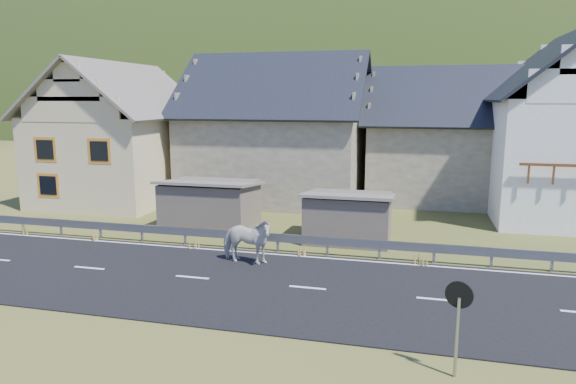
# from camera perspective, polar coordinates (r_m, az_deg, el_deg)

# --- Properties ---
(ground) EXTENTS (160.00, 160.00, 0.00)m
(ground) POSITION_cam_1_polar(r_m,az_deg,el_deg) (17.96, -10.58, -9.43)
(ground) COLOR #3B441B
(ground) RESTS_ON ground
(road) EXTENTS (60.00, 7.00, 0.04)m
(road) POSITION_cam_1_polar(r_m,az_deg,el_deg) (17.95, -10.58, -9.37)
(road) COLOR black
(road) RESTS_ON ground
(lane_markings) EXTENTS (60.00, 6.60, 0.01)m
(lane_markings) POSITION_cam_1_polar(r_m,az_deg,el_deg) (17.95, -10.58, -9.29)
(lane_markings) COLOR silver
(lane_markings) RESTS_ON road
(guardrail) EXTENTS (28.10, 0.09, 0.75)m
(guardrail) POSITION_cam_1_polar(r_m,az_deg,el_deg) (21.03, -6.45, -4.76)
(guardrail) COLOR #93969B
(guardrail) RESTS_ON ground
(shed_left) EXTENTS (4.30, 3.30, 2.40)m
(shed_left) POSITION_cam_1_polar(r_m,az_deg,el_deg) (24.18, -8.59, -1.51)
(shed_left) COLOR #6B5F51
(shed_left) RESTS_ON ground
(shed_right) EXTENTS (3.80, 2.90, 2.20)m
(shed_right) POSITION_cam_1_polar(r_m,az_deg,el_deg) (22.06, 6.71, -2.88)
(shed_right) COLOR #6B5F51
(shed_right) RESTS_ON ground
(house_cream) EXTENTS (7.80, 9.80, 8.30)m
(house_cream) POSITION_cam_1_polar(r_m,az_deg,el_deg) (32.32, -18.22, 6.89)
(house_cream) COLOR beige
(house_cream) RESTS_ON ground
(house_stone_a) EXTENTS (10.80, 9.80, 8.90)m
(house_stone_a) POSITION_cam_1_polar(r_m,az_deg,el_deg) (31.43, -1.05, 7.82)
(house_stone_a) COLOR tan
(house_stone_a) RESTS_ON ground
(house_stone_b) EXTENTS (9.80, 8.80, 8.10)m
(house_stone_b) POSITION_cam_1_polar(r_m,az_deg,el_deg) (32.41, 17.38, 6.73)
(house_stone_b) COLOR tan
(house_stone_b) RESTS_ON ground
(house_white) EXTENTS (8.80, 10.80, 9.70)m
(house_white) POSITION_cam_1_polar(r_m,az_deg,el_deg) (30.35, 29.24, 7.23)
(house_white) COLOR white
(house_white) RESTS_ON ground
(mountain) EXTENTS (440.00, 280.00, 260.00)m
(mountain) POSITION_cam_1_polar(r_m,az_deg,el_deg) (197.05, 13.34, 2.49)
(mountain) COLOR #293C12
(mountain) RESTS_ON ground
(conifer_patch) EXTENTS (76.00, 50.00, 28.00)m
(conifer_patch) POSITION_cam_1_polar(r_m,az_deg,el_deg) (139.90, -12.50, 10.11)
(conifer_patch) COLOR black
(conifer_patch) RESTS_ON ground
(horse) EXTENTS (1.11, 2.15, 1.75)m
(horse) POSITION_cam_1_polar(r_m,az_deg,el_deg) (18.87, -4.62, -5.38)
(horse) COLOR beige
(horse) RESTS_ON road
(traffic_mirror) EXTENTS (0.59, 0.24, 2.18)m
(traffic_mirror) POSITION_cam_1_polar(r_m,az_deg,el_deg) (11.90, 18.42, -12.05)
(traffic_mirror) COLOR #93969B
(traffic_mirror) RESTS_ON ground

